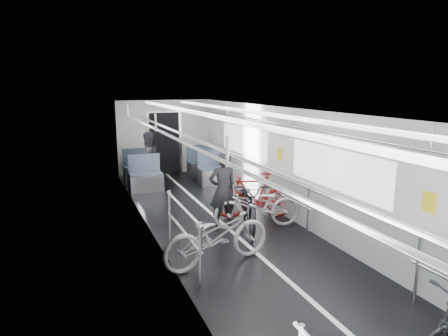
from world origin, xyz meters
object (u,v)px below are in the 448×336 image
at_px(person_standing, 223,191).
at_px(person_seated, 148,159).
at_px(bike_right_mid, 258,206).
at_px(bike_aisle, 249,203).
at_px(bike_left_far, 217,235).
at_px(bike_right_far, 255,195).

distance_m(person_standing, person_seated, 4.25).
height_order(bike_right_mid, person_standing, person_standing).
bearing_deg(bike_aisle, person_standing, -173.03).
height_order(bike_left_far, person_standing, person_standing).
bearing_deg(bike_right_mid, person_standing, -100.86).
relative_size(bike_right_mid, person_standing, 1.13).
bearing_deg(bike_right_far, bike_aisle, -21.02).
xyz_separation_m(bike_right_mid, person_seated, (-1.38, 4.43, 0.31)).
bearing_deg(person_standing, bike_left_far, 68.55).
bearing_deg(bike_left_far, bike_right_far, -49.60).
distance_m(bike_aisle, person_seated, 4.48).
distance_m(bike_left_far, person_standing, 1.69).
bearing_deg(bike_right_mid, bike_left_far, -37.37).
xyz_separation_m(bike_right_far, person_seated, (-1.59, 3.83, 0.26)).
height_order(bike_left_far, person_seated, person_seated).
bearing_deg(bike_right_far, bike_left_far, -23.49).
distance_m(bike_right_mid, person_standing, 0.77).
distance_m(bike_right_mid, person_seated, 4.65).
xyz_separation_m(bike_right_mid, person_standing, (-0.66, 0.24, 0.32)).
height_order(bike_right_far, person_seated, person_seated).
height_order(bike_left_far, bike_aisle, bike_left_far).
relative_size(bike_left_far, person_standing, 1.20).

